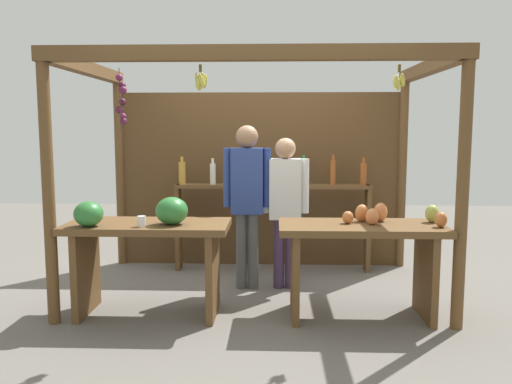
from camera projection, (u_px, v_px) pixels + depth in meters
The scene contains 7 objects.
ground_plane at pixel (257, 289), 5.33m from camera, with size 12.00×12.00×0.00m, color slate.
market_stall at pixel (258, 157), 5.64m from camera, with size 3.48×2.09×2.28m.
fruit_counter_left at pixel (146, 241), 4.52m from camera, with size 1.41×0.68×1.06m.
fruit_counter_right at pixel (363, 247), 4.49m from camera, with size 1.42×0.64×0.99m.
bottle_shelf_unit at pixel (272, 200), 5.96m from camera, with size 2.23×0.22×1.35m.
vendor_man at pixel (247, 191), 5.25m from camera, with size 0.48×0.23×1.67m.
vendor_woman at pixel (285, 200), 5.28m from camera, with size 0.48×0.21×1.54m.
Camera 1 is at (0.18, -5.17, 1.63)m, focal length 36.56 mm.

